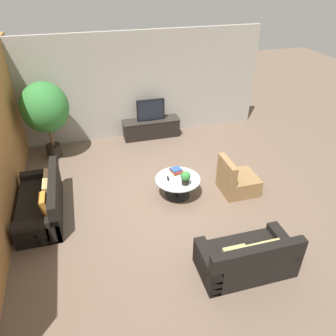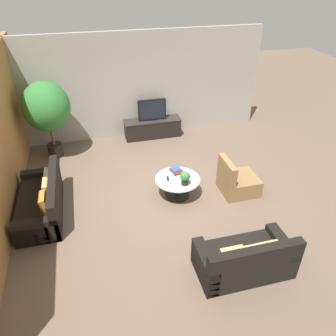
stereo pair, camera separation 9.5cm
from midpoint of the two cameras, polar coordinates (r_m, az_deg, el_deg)
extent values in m
plane|color=brown|center=(7.53, -0.10, -4.71)|extent=(24.00, 24.00, 0.00)
cube|color=#A39E93|center=(9.67, -5.11, 14.06)|extent=(7.40, 0.12, 3.00)
cube|color=black|center=(9.91, -2.44, 6.95)|extent=(1.65, 0.48, 0.55)
cube|color=#2D2823|center=(9.79, -2.47, 8.34)|extent=(1.68, 0.50, 0.02)
cube|color=black|center=(9.66, -2.52, 10.09)|extent=(0.82, 0.08, 0.63)
cube|color=black|center=(9.63, -2.46, 10.00)|extent=(0.75, 0.00, 0.57)
cube|color=black|center=(9.78, -2.48, 8.46)|extent=(0.24, 0.13, 0.02)
cylinder|color=black|center=(7.52, 1.98, -4.68)|extent=(0.55, 0.55, 0.02)
cylinder|color=black|center=(7.40, 2.01, -3.39)|extent=(0.10, 0.10, 0.44)
cylinder|color=#A8B2B7|center=(7.27, 2.05, -1.94)|extent=(1.01, 1.01, 0.02)
cube|color=black|center=(7.38, -20.99, -6.11)|extent=(0.84, 1.93, 0.42)
cube|color=black|center=(7.09, -18.96, -3.13)|extent=(0.16, 1.93, 0.42)
cube|color=black|center=(8.05, -20.73, -2.01)|extent=(0.84, 0.20, 0.54)
cube|color=black|center=(6.68, -21.52, -10.25)|extent=(0.84, 0.20, 0.54)
cube|color=#422D1E|center=(7.51, -20.01, -1.66)|extent=(0.17, 0.36, 0.34)
cube|color=tan|center=(7.13, -20.18, -3.51)|extent=(0.16, 0.39, 0.37)
cube|color=orange|center=(6.78, -20.34, -5.68)|extent=(0.17, 0.39, 0.36)
cube|color=black|center=(5.98, 13.41, -15.42)|extent=(1.61, 0.84, 0.42)
cube|color=black|center=(5.48, 15.57, -14.95)|extent=(1.61, 0.16, 0.42)
cube|color=black|center=(6.24, 19.41, -13.38)|extent=(0.20, 0.84, 0.54)
cube|color=black|center=(5.70, 6.90, -16.66)|extent=(0.20, 0.84, 0.54)
cube|color=tan|center=(5.76, 17.72, -13.45)|extent=(0.32, 0.16, 0.30)
cube|color=tan|center=(5.61, 14.71, -14.19)|extent=(0.35, 0.16, 0.33)
cube|color=tan|center=(5.47, 11.53, -14.91)|extent=(0.38, 0.13, 0.35)
cube|color=olive|center=(7.72, 12.54, -2.73)|extent=(0.80, 0.76, 0.40)
cube|color=olive|center=(7.35, 10.63, -0.40)|extent=(0.14, 0.76, 0.46)
cylinder|color=black|center=(9.41, -18.75, 3.01)|extent=(0.38, 0.38, 0.36)
cylinder|color=brown|center=(9.23, -19.18, 5.14)|extent=(0.08, 0.08, 0.43)
ellipsoid|color=#337F38|center=(8.90, -20.17, 10.00)|extent=(1.19, 1.19, 1.28)
cylinder|color=black|center=(7.07, 3.35, -2.45)|extent=(0.16, 0.16, 0.11)
sphere|color=#337F38|center=(6.99, 3.39, -1.47)|extent=(0.22, 0.22, 0.22)
cube|color=gold|center=(7.48, 1.63, -0.57)|extent=(0.20, 0.28, 0.03)
cube|color=#A32823|center=(7.45, 1.83, -0.42)|extent=(0.28, 0.32, 0.03)
cube|color=#2D4C84|center=(7.43, 1.79, -0.24)|extent=(0.25, 0.24, 0.04)
cube|color=black|center=(7.25, 0.35, -1.85)|extent=(0.06, 0.16, 0.02)
camera|label=1|loc=(0.05, -89.64, 0.23)|focal=35.00mm
camera|label=2|loc=(0.05, 90.36, -0.23)|focal=35.00mm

